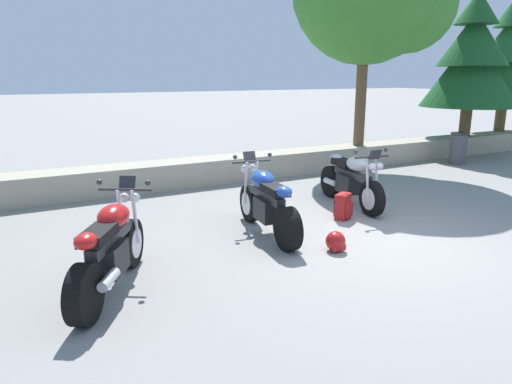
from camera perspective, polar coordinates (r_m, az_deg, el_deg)
The scene contains 10 objects.
ground_plane at distance 7.21m, azimuth 14.80°, elevation -5.76°, with size 120.00×120.00×0.00m, color gray.
stone_wall at distance 10.99m, azimuth -2.28°, elevation 3.02°, with size 36.00×0.80×0.55m, color #A89E89.
motorcycle_red_near_left at distance 5.53m, azimuth -17.34°, elevation -6.76°, with size 1.24×1.84×1.18m.
motorcycle_blue_centre at distance 7.14m, azimuth 1.32°, elevation -1.39°, with size 0.67×2.07×1.18m.
motorcycle_silver_far_right at distance 8.85m, azimuth 11.56°, elevation 1.39°, with size 0.67×2.06×1.18m.
rider_backpack at distance 8.06m, azimuth 10.61°, elevation -1.59°, with size 0.35×0.34×0.47m.
rider_helmet at distance 6.63m, azimuth 9.73°, elevation -5.98°, with size 0.28×0.28×0.28m.
pine_tree_mid_right at distance 15.47m, azimuth 24.90°, elevation 14.55°, with size 2.78×2.78×4.18m.
pine_tree_far_right at distance 17.66m, azimuth 28.43°, elevation 14.32°, with size 2.55×2.55×4.19m.
trash_bin at distance 13.97m, azimuth 23.48°, elevation 4.91°, with size 0.46×0.46×0.86m.
Camera 1 is at (-4.71, -4.91, 2.40)m, focal length 32.74 mm.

